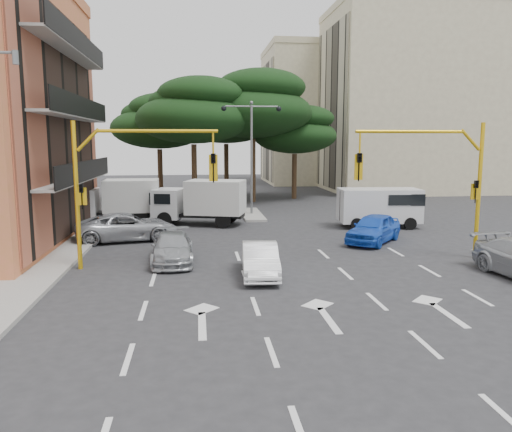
{
  "coord_description": "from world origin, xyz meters",
  "views": [
    {
      "loc": [
        -3.76,
        -18.65,
        5.2
      ],
      "look_at": [
        -0.97,
        5.1,
        1.6
      ],
      "focal_mm": 35.0,
      "sensor_mm": 36.0,
      "label": 1
    }
  ],
  "objects_px": {
    "car_blue_compact": "(374,228)",
    "box_truck_b": "(200,203)",
    "car_silver_wagon": "(172,248)",
    "car_silver_cross_a": "(127,227)",
    "car_white_hatch": "(260,260)",
    "signal_mast_right": "(442,172)",
    "signal_mast_left": "(122,174)",
    "box_truck_a": "(116,201)",
    "van_white": "(379,208)",
    "street_lamp_center": "(251,138)"
  },
  "relations": [
    {
      "from": "car_blue_compact",
      "to": "box_truck_b",
      "type": "xyz_separation_m",
      "value": [
        -8.88,
        6.61,
        0.66
      ]
    },
    {
      "from": "car_silver_wagon",
      "to": "car_silver_cross_a",
      "type": "bearing_deg",
      "value": 115.5
    },
    {
      "from": "car_white_hatch",
      "to": "car_silver_wagon",
      "type": "bearing_deg",
      "value": 146.41
    },
    {
      "from": "car_blue_compact",
      "to": "car_silver_cross_a",
      "type": "distance_m",
      "value": 12.89
    },
    {
      "from": "signal_mast_right",
      "to": "car_silver_wagon",
      "type": "relative_size",
      "value": 1.39
    },
    {
      "from": "box_truck_b",
      "to": "car_silver_cross_a",
      "type": "bearing_deg",
      "value": 155.83
    },
    {
      "from": "signal_mast_left",
      "to": "box_truck_a",
      "type": "bearing_deg",
      "value": 100.41
    },
    {
      "from": "box_truck_a",
      "to": "car_silver_wagon",
      "type": "bearing_deg",
      "value": -160.96
    },
    {
      "from": "car_silver_cross_a",
      "to": "van_white",
      "type": "xyz_separation_m",
      "value": [
        14.67,
        2.47,
        0.47
      ]
    },
    {
      "from": "box_truck_b",
      "to": "car_white_hatch",
      "type": "bearing_deg",
      "value": -153.88
    },
    {
      "from": "car_silver_wagon",
      "to": "box_truck_a",
      "type": "distance_m",
      "value": 11.94
    },
    {
      "from": "signal_mast_right",
      "to": "van_white",
      "type": "height_order",
      "value": "signal_mast_right"
    },
    {
      "from": "signal_mast_left",
      "to": "box_truck_b",
      "type": "xyz_separation_m",
      "value": [
        3.16,
        10.43,
        -2.48
      ]
    },
    {
      "from": "van_white",
      "to": "car_white_hatch",
      "type": "bearing_deg",
      "value": -35.87
    },
    {
      "from": "street_lamp_center",
      "to": "van_white",
      "type": "relative_size",
      "value": 1.62
    },
    {
      "from": "box_truck_b",
      "to": "street_lamp_center",
      "type": "bearing_deg",
      "value": -29.7
    },
    {
      "from": "signal_mast_right",
      "to": "car_silver_cross_a",
      "type": "xyz_separation_m",
      "value": [
        -14.29,
        5.84,
        -3.16
      ]
    },
    {
      "from": "street_lamp_center",
      "to": "car_blue_compact",
      "type": "relative_size",
      "value": 1.78
    },
    {
      "from": "car_white_hatch",
      "to": "box_truck_b",
      "type": "relative_size",
      "value": 0.68
    },
    {
      "from": "signal_mast_right",
      "to": "box_truck_b",
      "type": "height_order",
      "value": "signal_mast_right"
    },
    {
      "from": "van_white",
      "to": "box_truck_a",
      "type": "xyz_separation_m",
      "value": [
        -16.18,
        3.63,
        0.18
      ]
    },
    {
      "from": "car_silver_cross_a",
      "to": "van_white",
      "type": "bearing_deg",
      "value": -92.22
    },
    {
      "from": "signal_mast_right",
      "to": "car_silver_wagon",
      "type": "bearing_deg",
      "value": 176.24
    },
    {
      "from": "box_truck_b",
      "to": "car_silver_wagon",
      "type": "bearing_deg",
      "value": -171.53
    },
    {
      "from": "signal_mast_left",
      "to": "car_silver_wagon",
      "type": "bearing_deg",
      "value": 21.82
    },
    {
      "from": "box_truck_b",
      "to": "van_white",
      "type": "bearing_deg",
      "value": -85.23
    },
    {
      "from": "signal_mast_left",
      "to": "car_white_hatch",
      "type": "relative_size",
      "value": 1.55
    },
    {
      "from": "box_truck_a",
      "to": "box_truck_b",
      "type": "height_order",
      "value": "box_truck_b"
    },
    {
      "from": "car_silver_wagon",
      "to": "box_truck_a",
      "type": "height_order",
      "value": "box_truck_a"
    },
    {
      "from": "street_lamp_center",
      "to": "box_truck_b",
      "type": "relative_size",
      "value": 1.36
    },
    {
      "from": "street_lamp_center",
      "to": "car_silver_cross_a",
      "type": "bearing_deg",
      "value": -132.52
    },
    {
      "from": "car_silver_wagon",
      "to": "box_truck_b",
      "type": "xyz_separation_m",
      "value": [
        1.24,
        9.66,
        0.78
      ]
    },
    {
      "from": "signal_mast_left",
      "to": "street_lamp_center",
      "type": "relative_size",
      "value": 0.77
    },
    {
      "from": "van_white",
      "to": "car_silver_wagon",
      "type": "bearing_deg",
      "value": -53.89
    },
    {
      "from": "car_white_hatch",
      "to": "box_truck_a",
      "type": "xyz_separation_m",
      "value": [
        -7.6,
        13.87,
        0.75
      ]
    },
    {
      "from": "car_silver_wagon",
      "to": "van_white",
      "type": "bearing_deg",
      "value": 30.38
    },
    {
      "from": "signal_mast_right",
      "to": "box_truck_b",
      "type": "distance_m",
      "value": 14.97
    },
    {
      "from": "car_blue_compact",
      "to": "signal_mast_left",
      "type": "bearing_deg",
      "value": -122.76
    },
    {
      "from": "van_white",
      "to": "car_silver_cross_a",
      "type": "bearing_deg",
      "value": -76.34
    },
    {
      "from": "signal_mast_right",
      "to": "car_white_hatch",
      "type": "height_order",
      "value": "signal_mast_right"
    },
    {
      "from": "signal_mast_left",
      "to": "signal_mast_right",
      "type": "bearing_deg",
      "value": 0.0
    },
    {
      "from": "signal_mast_left",
      "to": "box_truck_b",
      "type": "bearing_deg",
      "value": 73.14
    },
    {
      "from": "car_silver_wagon",
      "to": "box_truck_a",
      "type": "bearing_deg",
      "value": 108.55
    },
    {
      "from": "street_lamp_center",
      "to": "car_silver_cross_a",
      "type": "xyz_separation_m",
      "value": [
        -7.49,
        -8.17,
        -4.7
      ]
    },
    {
      "from": "car_silver_wagon",
      "to": "car_silver_cross_a",
      "type": "relative_size",
      "value": 0.82
    },
    {
      "from": "street_lamp_center",
      "to": "box_truck_a",
      "type": "relative_size",
      "value": 1.38
    },
    {
      "from": "signal_mast_right",
      "to": "car_white_hatch",
      "type": "relative_size",
      "value": 1.55
    },
    {
      "from": "signal_mast_left",
      "to": "van_white",
      "type": "bearing_deg",
      "value": 30.74
    },
    {
      "from": "car_silver_cross_a",
      "to": "box_truck_a",
      "type": "bearing_deg",
      "value": 2.1
    },
    {
      "from": "signal_mast_left",
      "to": "car_silver_cross_a",
      "type": "bearing_deg",
      "value": 96.69
    }
  ]
}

